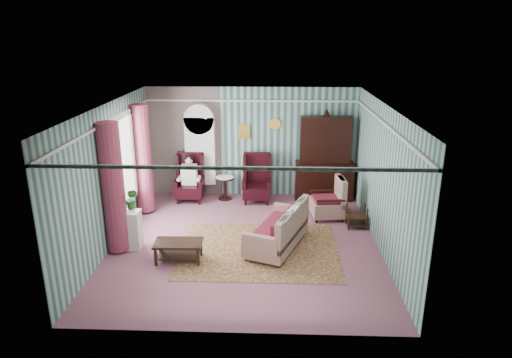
{
  "coord_description": "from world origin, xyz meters",
  "views": [
    {
      "loc": [
        0.56,
        -8.7,
        4.29
      ],
      "look_at": [
        0.2,
        0.6,
        1.23
      ],
      "focal_mm": 32.0,
      "sensor_mm": 36.0,
      "label": 1
    }
  ],
  "objects_px": {
    "wingback_right": "(257,179)",
    "sofa": "(277,224)",
    "coffee_table": "(179,251)",
    "wingback_left": "(189,178)",
    "nest_table": "(357,216)",
    "dresser_hutch": "(325,156)",
    "floral_armchair": "(327,199)",
    "bookcase": "(201,156)",
    "seated_woman": "(190,179)",
    "round_side_table": "(225,188)",
    "plant_stand": "(127,230)"
  },
  "relations": [
    {
      "from": "wingback_right",
      "to": "floral_armchair",
      "type": "distance_m",
      "value": 1.99
    },
    {
      "from": "seated_woman",
      "to": "floral_armchair",
      "type": "distance_m",
      "value": 3.61
    },
    {
      "from": "round_side_table",
      "to": "plant_stand",
      "type": "bearing_deg",
      "value": -120.38
    },
    {
      "from": "round_side_table",
      "to": "coffee_table",
      "type": "xyz_separation_m",
      "value": [
        -0.55,
        -3.42,
        -0.1
      ]
    },
    {
      "from": "coffee_table",
      "to": "plant_stand",
      "type": "bearing_deg",
      "value": 155.61
    },
    {
      "from": "plant_stand",
      "to": "seated_woman",
      "type": "bearing_deg",
      "value": 73.78
    },
    {
      "from": "plant_stand",
      "to": "floral_armchair",
      "type": "xyz_separation_m",
      "value": [
        4.26,
        1.74,
        0.07
      ]
    },
    {
      "from": "seated_woman",
      "to": "round_side_table",
      "type": "relative_size",
      "value": 1.97
    },
    {
      "from": "coffee_table",
      "to": "floral_armchair",
      "type": "bearing_deg",
      "value": 36.1
    },
    {
      "from": "floral_armchair",
      "to": "coffee_table",
      "type": "height_order",
      "value": "floral_armchair"
    },
    {
      "from": "dresser_hutch",
      "to": "coffee_table",
      "type": "xyz_separation_m",
      "value": [
        -3.15,
        -3.54,
        -0.98
      ]
    },
    {
      "from": "wingback_right",
      "to": "coffee_table",
      "type": "distance_m",
      "value": 3.58
    },
    {
      "from": "nest_table",
      "to": "sofa",
      "type": "relative_size",
      "value": 0.3
    },
    {
      "from": "seated_woman",
      "to": "coffee_table",
      "type": "xyz_separation_m",
      "value": [
        0.35,
        -3.27,
        -0.39
      ]
    },
    {
      "from": "wingback_left",
      "to": "sofa",
      "type": "relative_size",
      "value": 0.68
    },
    {
      "from": "bookcase",
      "to": "round_side_table",
      "type": "bearing_deg",
      "value": -20.27
    },
    {
      "from": "sofa",
      "to": "coffee_table",
      "type": "relative_size",
      "value": 1.99
    },
    {
      "from": "dresser_hutch",
      "to": "sofa",
      "type": "distance_m",
      "value": 3.19
    },
    {
      "from": "nest_table",
      "to": "sofa",
      "type": "bearing_deg",
      "value": -150.05
    },
    {
      "from": "bookcase",
      "to": "dresser_hutch",
      "type": "bearing_deg",
      "value": -2.11
    },
    {
      "from": "round_side_table",
      "to": "sofa",
      "type": "bearing_deg",
      "value": -63.71
    },
    {
      "from": "floral_armchair",
      "to": "plant_stand",
      "type": "bearing_deg",
      "value": 105.54
    },
    {
      "from": "wingback_right",
      "to": "wingback_left",
      "type": "bearing_deg",
      "value": 180.0
    },
    {
      "from": "wingback_right",
      "to": "sofa",
      "type": "bearing_deg",
      "value": -78.97
    },
    {
      "from": "seated_woman",
      "to": "nest_table",
      "type": "height_order",
      "value": "seated_woman"
    },
    {
      "from": "bookcase",
      "to": "wingback_right",
      "type": "height_order",
      "value": "bookcase"
    },
    {
      "from": "nest_table",
      "to": "dresser_hutch",
      "type": "bearing_deg",
      "value": 107.39
    },
    {
      "from": "round_side_table",
      "to": "coffee_table",
      "type": "height_order",
      "value": "round_side_table"
    },
    {
      "from": "dresser_hutch",
      "to": "coffee_table",
      "type": "height_order",
      "value": "dresser_hutch"
    },
    {
      "from": "wingback_left",
      "to": "plant_stand",
      "type": "bearing_deg",
      "value": -106.22
    },
    {
      "from": "bookcase",
      "to": "plant_stand",
      "type": "distance_m",
      "value": 3.39
    },
    {
      "from": "dresser_hutch",
      "to": "floral_armchair",
      "type": "xyz_separation_m",
      "value": [
        -0.04,
        -1.28,
        -0.71
      ]
    },
    {
      "from": "dresser_hutch",
      "to": "round_side_table",
      "type": "bearing_deg",
      "value": -177.36
    },
    {
      "from": "seated_woman",
      "to": "round_side_table",
      "type": "distance_m",
      "value": 0.96
    },
    {
      "from": "bookcase",
      "to": "sofa",
      "type": "distance_m",
      "value": 3.65
    },
    {
      "from": "wingback_left",
      "to": "nest_table",
      "type": "height_order",
      "value": "wingback_left"
    },
    {
      "from": "seated_woman",
      "to": "sofa",
      "type": "relative_size",
      "value": 0.65
    },
    {
      "from": "wingback_right",
      "to": "coffee_table",
      "type": "bearing_deg",
      "value": -113.09
    },
    {
      "from": "seated_woman",
      "to": "sofa",
      "type": "distance_m",
      "value": 3.44
    },
    {
      "from": "bookcase",
      "to": "wingback_left",
      "type": "height_order",
      "value": "bookcase"
    },
    {
      "from": "dresser_hutch",
      "to": "wingback_right",
      "type": "height_order",
      "value": "dresser_hutch"
    },
    {
      "from": "wingback_right",
      "to": "sofa",
      "type": "height_order",
      "value": "wingback_right"
    },
    {
      "from": "wingback_left",
      "to": "coffee_table",
      "type": "relative_size",
      "value": 1.36
    },
    {
      "from": "wingback_left",
      "to": "bookcase",
      "type": "bearing_deg",
      "value": 57.34
    },
    {
      "from": "dresser_hutch",
      "to": "floral_armchair",
      "type": "bearing_deg",
      "value": -91.83
    },
    {
      "from": "coffee_table",
      "to": "round_side_table",
      "type": "bearing_deg",
      "value": 80.94
    },
    {
      "from": "floral_armchair",
      "to": "bookcase",
      "type": "bearing_deg",
      "value": 59.76
    },
    {
      "from": "dresser_hutch",
      "to": "floral_armchair",
      "type": "height_order",
      "value": "dresser_hutch"
    },
    {
      "from": "wingback_left",
      "to": "nest_table",
      "type": "relative_size",
      "value": 2.31
    },
    {
      "from": "bookcase",
      "to": "floral_armchair",
      "type": "distance_m",
      "value": 3.56
    }
  ]
}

